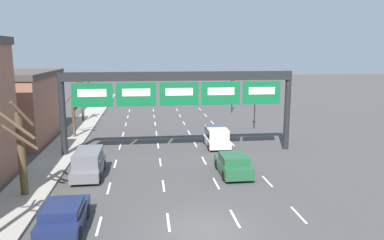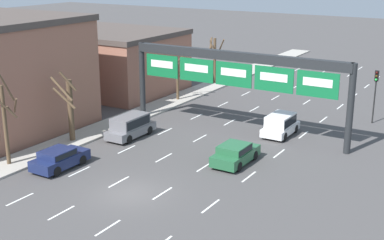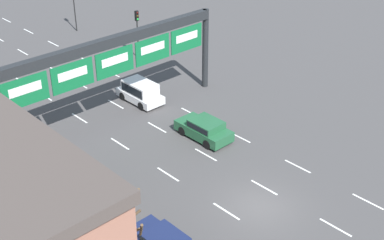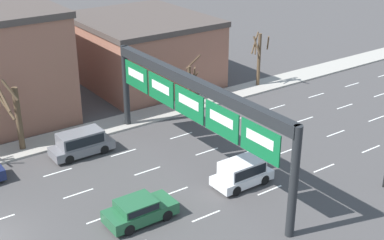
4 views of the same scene
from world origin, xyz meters
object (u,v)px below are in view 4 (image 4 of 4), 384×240
object	(u,v)px
sign_gantry	(193,97)
tree_bare_closest	(259,55)
tree_bare_second	(191,82)
tree_bare_furthest	(16,114)
suv_white	(242,172)
suv_grey	(81,142)
car_green	(139,210)

from	to	relation	value
sign_gantry	tree_bare_closest	size ratio (longest dim) A/B	3.67
tree_bare_second	tree_bare_furthest	world-z (taller)	tree_bare_furthest
suv_white	sign_gantry	bearing A→B (deg)	-156.49
suv_white	tree_bare_second	size ratio (longest dim) A/B	0.87
tree_bare_closest	suv_grey	bearing A→B (deg)	-79.92
sign_gantry	tree_bare_furthest	xyz separation A→B (m)	(-9.51, -8.47, -2.40)
sign_gantry	car_green	distance (m)	8.08
car_green	tree_bare_closest	distance (m)	24.57
sign_gantry	tree_bare_closest	bearing A→B (deg)	124.15
sign_gantry	suv_white	world-z (taller)	sign_gantry
tree_bare_furthest	suv_grey	bearing A→B (deg)	47.93
suv_white	tree_bare_closest	size ratio (longest dim) A/B	0.77
suv_grey	tree_bare_closest	world-z (taller)	tree_bare_closest
car_green	suv_grey	xyz separation A→B (m)	(-9.58, 0.84, 0.22)
suv_grey	tree_bare_second	bearing A→B (deg)	104.31
sign_gantry	suv_white	xyz separation A→B (m)	(3.36, 1.46, -4.33)
suv_grey	tree_bare_closest	size ratio (longest dim) A/B	0.88
sign_gantry	tree_bare_closest	xyz separation A→B (m)	(-9.99, 14.72, -2.20)
car_green	suv_white	xyz separation A→B (m)	(0.25, 7.40, 0.18)
suv_grey	tree_bare_second	world-z (taller)	tree_bare_second
car_green	tree_bare_closest	size ratio (longest dim) A/B	0.81
sign_gantry	car_green	bearing A→B (deg)	-62.34
sign_gantry	car_green	size ratio (longest dim) A/B	4.52
tree_bare_closest	tree_bare_furthest	xyz separation A→B (m)	(0.47, -23.19, -0.20)
suv_grey	tree_bare_furthest	world-z (taller)	tree_bare_furthest
suv_grey	car_green	bearing A→B (deg)	-5.03
suv_grey	tree_bare_furthest	xyz separation A→B (m)	(-3.05, -3.38, 1.89)
tree_bare_closest	tree_bare_second	world-z (taller)	tree_bare_closest
suv_grey	tree_bare_closest	bearing A→B (deg)	100.08
car_green	tree_bare_furthest	distance (m)	13.05
sign_gantry	tree_bare_furthest	size ratio (longest dim) A/B	3.42
suv_grey	suv_white	world-z (taller)	suv_grey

